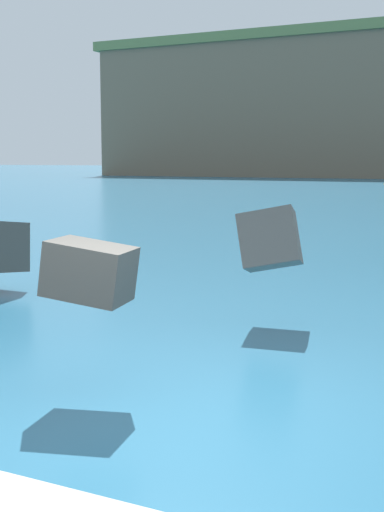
# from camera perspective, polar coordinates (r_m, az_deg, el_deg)

# --- Properties ---
(ground_plane) EXTENTS (400.00, 400.00, 0.00)m
(ground_plane) POSITION_cam_1_polar(r_m,az_deg,el_deg) (6.30, -2.51, -13.26)
(ground_plane) COLOR #235B7A
(breakwater_jetty) EXTENTS (30.31, 7.82, 2.65)m
(breakwater_jetty) POSITION_cam_1_polar(r_m,az_deg,el_deg) (7.88, 1.50, -0.26)
(breakwater_jetty) COLOR #3D3A38
(breakwater_jetty) RESTS_ON ground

